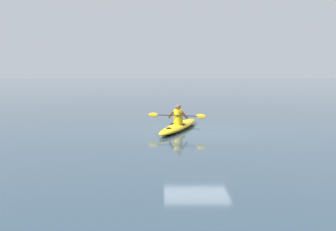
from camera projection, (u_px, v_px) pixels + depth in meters
ground_plane at (197, 131)px, 17.28m from camera, size 160.00×160.00×0.00m
kayak at (179, 126)px, 17.79m from camera, size 2.06×4.78×0.26m
kayaker at (178, 115)px, 17.62m from camera, size 2.22×0.73×0.75m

